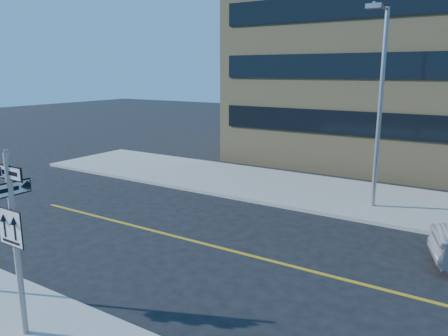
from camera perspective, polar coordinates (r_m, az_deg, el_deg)
The scene contains 4 objects.
ground at distance 12.44m, azimuth -14.42°, elevation -15.34°, with size 120.00×120.00×0.00m, color black.
sign_pole at distance 10.11m, azimuth -25.71°, elevation -7.81°, with size 0.92×0.92×4.06m.
streetlight_a at distance 18.61m, azimuth 19.65°, elevation 8.82°, with size 0.55×2.25×8.00m.
building_brick at distance 33.09m, azimuth 22.68°, elevation 17.30°, with size 18.00×18.00×18.00m, color tan.
Camera 1 is at (8.25, -7.33, 5.74)m, focal length 35.00 mm.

